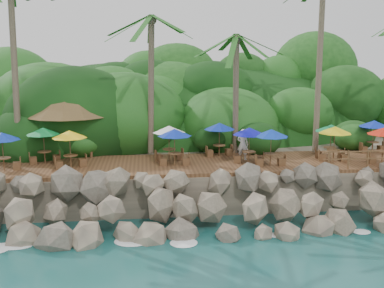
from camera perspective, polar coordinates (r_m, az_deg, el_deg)
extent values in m
plane|color=#19514F|center=(20.02, 1.94, -12.87)|extent=(140.00, 140.00, 0.00)
cube|color=gray|center=(34.95, -1.80, -0.72)|extent=(32.00, 25.20, 2.10)
ellipsoid|color=#143811|center=(42.49, -2.60, -0.09)|extent=(44.80, 28.00, 15.40)
cube|color=brown|center=(24.98, 0.00, -2.70)|extent=(26.00, 5.00, 0.20)
ellipsoid|color=white|center=(21.08, -23.84, -12.50)|extent=(1.20, 0.80, 0.06)
ellipsoid|color=white|center=(20.38, -15.58, -12.76)|extent=(1.20, 0.80, 0.06)
ellipsoid|color=white|center=(20.11, -6.90, -12.75)|extent=(1.20, 0.80, 0.06)
ellipsoid|color=white|center=(20.28, 1.82, -12.46)|extent=(1.20, 0.80, 0.06)
ellipsoid|color=white|center=(20.89, 10.17, -11.92)|extent=(1.20, 0.80, 0.06)
ellipsoid|color=white|center=(21.89, 17.87, -11.20)|extent=(1.20, 0.80, 0.06)
cylinder|color=brown|center=(27.72, -22.30, 9.32)|extent=(0.59, 1.90, 10.74)
cylinder|color=brown|center=(26.95, -5.40, 7.46)|extent=(0.70, 0.76, 8.37)
ellipsoid|color=#23601E|center=(27.03, -5.57, 16.34)|extent=(6.00, 6.00, 2.40)
cylinder|color=brown|center=(27.30, 5.78, 6.35)|extent=(0.60, 0.63, 7.29)
ellipsoid|color=#23601E|center=(27.26, 5.93, 14.00)|extent=(6.00, 6.00, 2.40)
cylinder|color=brown|center=(28.93, 16.40, 10.01)|extent=(1.20, 2.35, 10.97)
cylinder|color=brown|center=(27.18, -19.06, 0.60)|extent=(0.16, 0.16, 2.40)
cylinder|color=brown|center=(26.70, -13.20, 0.74)|extent=(0.16, 0.16, 2.40)
cylinder|color=brown|center=(29.88, -17.91, 1.55)|extent=(0.16, 0.16, 2.40)
cylinder|color=brown|center=(29.44, -12.57, 1.69)|extent=(0.16, 0.16, 2.40)
cone|color=brown|center=(27.99, -15.93, 5.82)|extent=(5.12, 5.12, 2.20)
cylinder|color=brown|center=(25.21, -23.49, -2.48)|extent=(0.07, 0.07, 0.67)
cylinder|color=brown|center=(25.14, -23.55, -1.71)|extent=(0.76, 0.76, 0.05)
cylinder|color=brown|center=(25.08, -23.61, -1.00)|extent=(0.05, 0.05, 2.00)
cone|color=#0D2CA9|center=(24.93, -23.76, 0.94)|extent=(1.91, 1.91, 0.41)
cube|color=brown|center=(25.19, -22.03, -2.67)|extent=(0.45, 0.45, 0.42)
cylinder|color=brown|center=(25.50, -3.02, -1.43)|extent=(0.07, 0.07, 0.67)
cylinder|color=brown|center=(25.43, -3.03, -0.67)|extent=(0.76, 0.76, 0.05)
cylinder|color=brown|center=(25.37, -3.03, 0.03)|extent=(0.05, 0.05, 2.00)
cone|color=white|center=(25.22, -3.05, 1.96)|extent=(1.91, 1.91, 0.41)
cube|color=brown|center=(25.34, -4.38, -1.82)|extent=(0.47, 0.47, 0.42)
cube|color=brown|center=(25.73, -1.67, -1.60)|extent=(0.47, 0.47, 0.42)
cylinder|color=brown|center=(30.02, 22.64, -0.40)|extent=(0.07, 0.07, 0.67)
cylinder|color=brown|center=(29.96, 22.68, 0.25)|extent=(0.76, 0.76, 0.05)
cylinder|color=brown|center=(29.90, 22.73, 0.85)|extent=(0.05, 0.05, 2.00)
cone|color=#0D26AE|center=(29.78, 22.85, 2.49)|extent=(1.91, 1.91, 0.41)
cube|color=brown|center=(29.69, 21.60, -0.69)|extent=(0.42, 0.42, 0.42)
cube|color=brown|center=(30.40, 23.61, -0.58)|extent=(0.42, 0.42, 0.42)
cylinder|color=brown|center=(27.22, 17.67, -1.15)|extent=(0.07, 0.07, 0.67)
cylinder|color=brown|center=(27.16, 17.71, -0.44)|extent=(0.76, 0.76, 0.05)
cylinder|color=brown|center=(27.10, 17.75, 0.22)|extent=(0.05, 0.05, 2.00)
cone|color=#0C723C|center=(26.96, 17.85, 2.03)|extent=(1.91, 1.91, 0.41)
cube|color=brown|center=(27.26, 16.31, -1.33)|extent=(0.50, 0.50, 0.42)
cube|color=brown|center=(27.26, 18.98, -1.49)|extent=(0.50, 0.50, 0.42)
cylinder|color=brown|center=(27.15, 23.72, -1.59)|extent=(0.07, 0.07, 0.67)
cylinder|color=brown|center=(27.08, 23.78, -0.88)|extent=(0.76, 0.76, 0.05)
cylinder|color=brown|center=(27.03, 23.83, -0.22)|extent=(0.05, 0.05, 2.00)
cone|color=red|center=(26.89, 23.97, 1.59)|extent=(1.91, 1.91, 0.41)
cube|color=brown|center=(26.86, 22.54, -1.91)|extent=(0.39, 0.39, 0.42)
cylinder|color=brown|center=(26.17, -18.79, -1.69)|extent=(0.07, 0.07, 0.67)
cylinder|color=brown|center=(26.10, -18.83, -0.95)|extent=(0.76, 0.76, 0.05)
cylinder|color=brown|center=(26.04, -18.87, -0.26)|extent=(0.05, 0.05, 2.00)
cone|color=#0D7832|center=(25.90, -18.99, 1.61)|extent=(1.91, 1.91, 0.41)
cube|color=brown|center=(26.15, -20.15, -2.07)|extent=(0.48, 0.48, 0.42)
cube|color=brown|center=(26.25, -17.39, -1.85)|extent=(0.48, 0.48, 0.42)
cylinder|color=brown|center=(24.68, -15.64, -2.24)|extent=(0.07, 0.07, 0.67)
cylinder|color=brown|center=(24.60, -15.68, -1.46)|extent=(0.76, 0.76, 0.05)
cylinder|color=brown|center=(24.54, -15.72, -0.73)|extent=(0.05, 0.05, 2.00)
cone|color=yellow|center=(24.39, -15.82, 1.25)|extent=(1.91, 1.91, 0.41)
cube|color=brown|center=(24.61, -17.08, -2.66)|extent=(0.49, 0.49, 0.42)
cube|color=brown|center=(24.82, -14.18, -2.40)|extent=(0.49, 0.49, 0.42)
cylinder|color=brown|center=(24.34, -2.29, -2.02)|extent=(0.07, 0.07, 0.67)
cylinder|color=brown|center=(24.27, -2.30, -1.22)|extent=(0.76, 0.76, 0.05)
cylinder|color=brown|center=(24.20, -2.31, -0.49)|extent=(0.05, 0.05, 2.00)
cone|color=#0D28AA|center=(24.05, -2.32, 1.53)|extent=(1.91, 1.91, 0.41)
cube|color=brown|center=(24.36, -3.79, -2.33)|extent=(0.40, 0.40, 0.42)
cube|color=brown|center=(24.40, -0.80, -2.29)|extent=(0.40, 0.40, 0.42)
cylinder|color=brown|center=(24.96, 7.47, -1.78)|extent=(0.07, 0.07, 0.67)
cylinder|color=brown|center=(24.88, 7.49, -1.01)|extent=(0.76, 0.76, 0.05)
cylinder|color=brown|center=(24.82, 7.51, -0.29)|extent=(0.05, 0.05, 2.00)
cone|color=#0D0EAF|center=(24.67, 7.56, 1.68)|extent=(1.91, 1.91, 0.41)
cube|color=brown|center=(25.05, 6.02, -2.00)|extent=(0.48, 0.48, 0.42)
cube|color=brown|center=(24.94, 8.92, -2.13)|extent=(0.48, 0.48, 0.42)
cylinder|color=brown|center=(24.55, 10.27, -2.07)|extent=(0.07, 0.07, 0.67)
cylinder|color=brown|center=(24.48, 10.29, -1.29)|extent=(0.76, 0.76, 0.05)
cylinder|color=brown|center=(24.41, 10.32, -0.56)|extent=(0.05, 0.05, 2.00)
cone|color=#0D32AD|center=(24.26, 10.39, 1.44)|extent=(1.91, 1.91, 0.41)
cube|color=brown|center=(24.40, 8.83, -2.41)|extent=(0.38, 0.38, 0.42)
cube|color=brown|center=(24.77, 11.67, -2.31)|extent=(0.38, 0.38, 0.42)
cylinder|color=brown|center=(26.69, 3.59, -0.89)|extent=(0.07, 0.07, 0.67)
cylinder|color=brown|center=(26.62, 3.60, -0.16)|extent=(0.76, 0.76, 0.05)
cylinder|color=brown|center=(26.56, 3.61, 0.51)|extent=(0.05, 0.05, 2.00)
cone|color=#0C269C|center=(26.42, 3.63, 2.36)|extent=(1.91, 1.91, 0.41)
cube|color=brown|center=(26.49, 2.31, -1.24)|extent=(0.45, 0.45, 0.42)
cube|color=brown|center=(26.95, 4.85, -1.07)|extent=(0.45, 0.45, 0.42)
cylinder|color=brown|center=(26.55, 18.10, -1.47)|extent=(0.07, 0.07, 0.67)
cylinder|color=brown|center=(26.48, 18.14, -0.74)|extent=(0.76, 0.76, 0.05)
cylinder|color=brown|center=(26.42, 18.18, -0.07)|extent=(0.05, 0.05, 2.00)
cone|color=yellow|center=(26.28, 18.29, 1.78)|extent=(1.91, 1.91, 0.41)
cube|color=brown|center=(26.49, 16.72, -1.70)|extent=(0.47, 0.47, 0.42)
cube|color=brown|center=(26.68, 19.43, -1.77)|extent=(0.47, 0.47, 0.42)
cylinder|color=brown|center=(24.47, 17.56, -2.06)|extent=(0.10, 0.10, 1.00)
cylinder|color=brown|center=(24.93, 19.88, -1.97)|extent=(0.10, 0.10, 1.00)
cylinder|color=brown|center=(25.44, 22.10, -1.88)|extent=(0.10, 0.10, 1.00)
cube|color=brown|center=(25.61, 23.26, -0.85)|extent=(6.10, 0.06, 0.06)
cube|color=brown|center=(25.69, 23.19, -1.73)|extent=(6.10, 0.06, 0.06)
imported|color=white|center=(25.72, 6.69, -0.06)|extent=(0.79, 0.68, 1.84)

